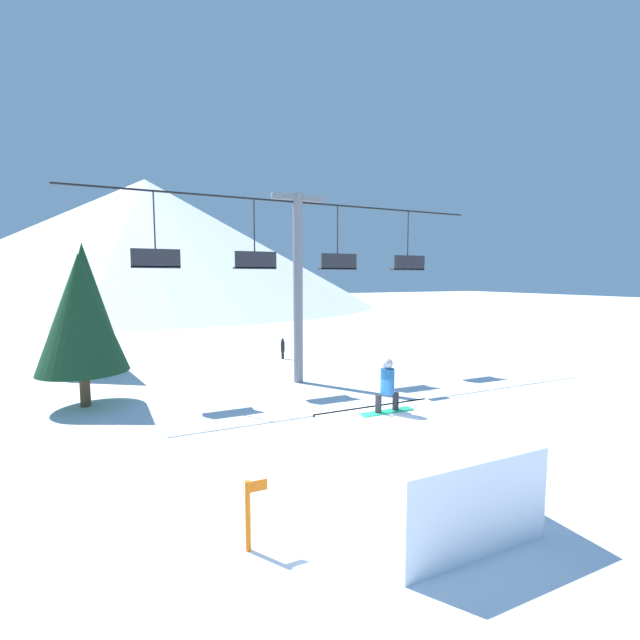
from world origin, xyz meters
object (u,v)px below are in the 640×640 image
object	(u,v)px
trail_marker	(249,513)
snowboarder	(387,386)
pine_tree_near	(81,314)
snow_ramp	(417,470)
distant_skier	(283,348)

from	to	relation	value
trail_marker	snowboarder	bearing A→B (deg)	16.37
snowboarder	pine_tree_near	xyz separation A→B (m)	(-6.80, 9.80, 1.13)
snow_ramp	distant_skier	bearing A→B (deg)	79.56
pine_tree_near	snowboarder	bearing A→B (deg)	-55.25
trail_marker	distant_skier	bearing A→B (deg)	68.37
snow_ramp	trail_marker	bearing A→B (deg)	177.70
snow_ramp	pine_tree_near	size ratio (longest dim) A/B	0.62
snow_ramp	distant_skier	world-z (taller)	snow_ramp
pine_tree_near	trail_marker	bearing A→B (deg)	-73.18
snow_ramp	trail_marker	distance (m)	3.50
snow_ramp	pine_tree_near	xyz separation A→B (m)	(-6.76, 10.98, 2.61)
snow_ramp	snowboarder	xyz separation A→B (m)	(0.03, 1.18, 1.48)
pine_tree_near	distant_skier	xyz separation A→B (m)	(9.84, 5.72, -2.80)
trail_marker	pine_tree_near	bearing A→B (deg)	106.82
trail_marker	distant_skier	size ratio (longest dim) A/B	1.03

